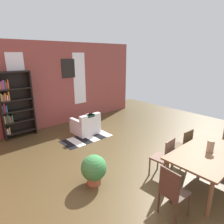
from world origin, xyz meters
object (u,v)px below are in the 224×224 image
Objects in this scene: dining_chair_head_left at (172,191)px; dining_chair_far_left at (164,157)px; bookshelf_tall at (14,104)px; potted_plant_by_shelf at (94,169)px; dining_chair_far_right at (183,146)px; dining_table at (208,156)px; armchair_white at (86,126)px; vase_on_table at (210,146)px.

dining_chair_far_left is at bearing 40.60° from dining_chair_head_left.
bookshelf_tall is 3.85m from potted_plant_by_shelf.
bookshelf_tall is (-2.57, 4.60, 0.62)m from dining_chair_far_right.
dining_chair_far_left is 4.97m from bookshelf_tall.
dining_chair_head_left is (-1.27, 0.01, -0.18)m from dining_table.
armchair_white is 1.25× the size of potted_plant_by_shelf.
dining_chair_far_right is 3.40m from armchair_white.
potted_plant_by_shelf is at bearing 136.89° from dining_table.
dining_chair_head_left reaches higher than potted_plant_by_shelf.
potted_plant_by_shelf is (-1.72, 1.61, -0.34)m from dining_table.
dining_chair_far_right is at bearing -60.86° from bookshelf_tall.
vase_on_table is (0.06, 0.00, 0.20)m from dining_table.
dining_chair_head_left is at bearing -74.39° from potted_plant_by_shelf.
dining_chair_far_right is at bearing 62.04° from dining_table.
dining_chair_far_right is (1.67, 0.75, 0.00)m from dining_chair_head_left.
bookshelf_tall reaches higher than dining_chair_far_left.
dining_chair_head_left is at bearing -104.02° from armchair_white.
armchair_white is at bearing -33.57° from bookshelf_tall.
dining_chair_head_left reaches higher than armchair_white.
dining_chair_far_right and dining_chair_far_left have the same top height.
dining_chair_far_left is at bearing -92.51° from armchair_white.
dining_chair_far_left is (-0.40, 0.75, -0.18)m from dining_table.
dining_chair_far_right is at bearing 65.97° from vase_on_table.
dining_chair_far_right is at bearing 24.11° from dining_chair_head_left.
dining_chair_head_left is at bearing -80.51° from bookshelf_tall.
dining_chair_head_left and dining_chair_far_left have the same top height.
vase_on_table reaches higher than dining_chair_far_right.
dining_chair_far_left is at bearing -69.00° from bookshelf_tall.
dining_chair_far_left is at bearing 179.99° from dining_chair_far_right.
vase_on_table reaches higher than potted_plant_by_shelf.
dining_chair_far_right reaches higher than dining_table.
armchair_white is (1.91, -1.27, -0.85)m from bookshelf_tall.
potted_plant_by_shelf is at bearing 105.61° from dining_chair_head_left.
potted_plant_by_shelf is at bearing -83.21° from bookshelf_tall.
vase_on_table reaches higher than armchair_white.
armchair_white is at bearing 87.49° from dining_chair_far_left.
dining_chair_far_right is (0.40, 0.75, -0.18)m from dining_table.
dining_table is 4.11m from armchair_white.
dining_chair_head_left is at bearing 179.75° from dining_table.
bookshelf_tall is (-0.89, 5.35, 0.62)m from dining_chair_head_left.
armchair_white is (-0.25, 4.09, -0.41)m from dining_table.
dining_chair_head_left is 1.83m from dining_chair_far_right.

